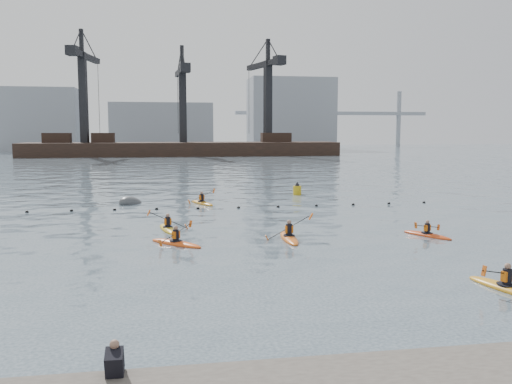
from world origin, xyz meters
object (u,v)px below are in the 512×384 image
kayaker_2 (176,242)px  kayaker_5 (202,202)px  kayaker_3 (168,228)px  kayaker_0 (289,237)px  nav_buoy (297,190)px  kayaker_4 (427,234)px  kayaker_1 (507,287)px  mooring_buoy (131,204)px

kayaker_2 → kayaker_5: 15.45m
kayaker_3 → kayaker_0: bearing=-42.0°
kayaker_3 → nav_buoy: (11.65, 15.90, 0.30)m
kayaker_0 → kayaker_4: kayaker_0 is taller
kayaker_2 → kayaker_3: (-0.37, 4.15, 0.00)m
kayaker_3 → kayaker_4: kayaker_3 is taller
kayaker_1 → mooring_buoy: bearing=106.0°
mooring_buoy → nav_buoy: nav_buoy is taller
kayaker_1 → kayaker_2: 15.30m
kayaker_0 → kayaker_1: 11.78m
kayaker_2 → kayaker_3: 4.17m
kayaker_1 → nav_buoy: bearing=77.2°
kayaker_2 → mooring_buoy: (-3.20, 16.25, -0.10)m
kayaker_4 → nav_buoy: size_ratio=2.31×
kayaker_4 → mooring_buoy: bearing=-70.3°
kayaker_1 → kayaker_2: size_ratio=1.24×
mooring_buoy → nav_buoy: bearing=14.7°
kayaker_0 → kayaker_3: kayaker_0 is taller
kayaker_4 → nav_buoy: (-2.31, 20.12, 0.31)m
kayaker_2 → kayaker_4: 13.59m
kayaker_4 → mooring_buoy: size_ratio=1.35×
kayaker_0 → kayaker_5: (-3.61, 14.92, -0.01)m
kayaker_0 → mooring_buoy: size_ratio=1.63×
kayaker_4 → kayaker_5: (-11.24, 15.34, 0.01)m
kayaker_1 → kayaker_4: (1.99, 9.92, -0.01)m
kayaker_2 → kayaker_5: kayaker_5 is taller
kayaker_0 → kayaker_4: size_ratio=1.20×
kayaker_1 → kayaker_3: kayaker_3 is taller
kayaker_3 → nav_buoy: bearing=42.7°
kayaker_1 → kayaker_2: (-11.60, 9.98, -0.00)m
kayaker_4 → kayaker_3: bearing=-42.9°
kayaker_4 → mooring_buoy: 23.41m
kayaker_2 → kayaker_5: size_ratio=0.85×
kayaker_5 → mooring_buoy: bearing=146.3°
kayaker_4 → kayaker_5: 19.02m
kayaker_0 → nav_buoy: (5.32, 19.69, 0.29)m
kayaker_3 → nav_buoy: size_ratio=2.62×
kayaker_2 → kayaker_3: kayaker_3 is taller
kayaker_3 → mooring_buoy: (-2.83, 12.10, -0.10)m
kayaker_3 → kayaker_4: bearing=-27.9°
kayaker_4 → kayaker_5: size_ratio=0.90×
kayaker_0 → kayaker_4: 7.65m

